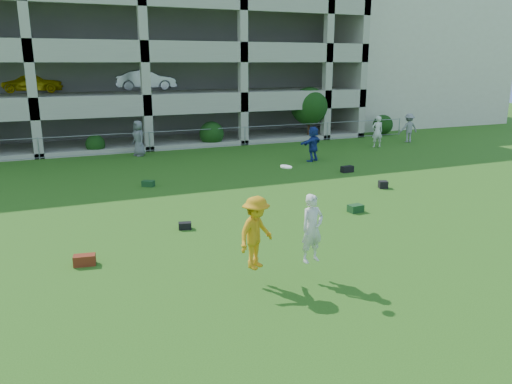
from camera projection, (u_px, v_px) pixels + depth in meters
name	position (u px, v px, depth m)	size (l,w,h in m)	color
ground	(303.00, 274.00, 12.39)	(100.00, 100.00, 0.00)	#235114
stucco_building	(383.00, 63.00, 44.75)	(16.00, 14.00, 10.00)	beige
bystander_c	(139.00, 138.00, 27.81)	(0.97, 0.63, 1.98)	slate
bystander_d	(313.00, 144.00, 26.37)	(1.71, 0.54, 1.85)	navy
bystander_e	(377.00, 132.00, 30.70)	(0.70, 0.46, 1.92)	silver
bystander_f	(409.00, 128.00, 32.61)	(1.21, 0.69, 1.87)	gray
bag_red_a	(85.00, 260.00, 12.92)	(0.55, 0.30, 0.28)	#561F0E
bag_black_b	(185.00, 226.00, 15.73)	(0.40, 0.25, 0.22)	black
bag_green_c	(356.00, 208.00, 17.53)	(0.50, 0.35, 0.26)	#14381C
crate_d	(383.00, 185.00, 20.85)	(0.35, 0.35, 0.30)	black
bag_black_e	(347.00, 169.00, 23.85)	(0.60, 0.30, 0.30)	black
bag_green_g	(148.00, 184.00, 21.13)	(0.50, 0.30, 0.25)	#13341B
frisbee_contest	(270.00, 232.00, 11.61)	(2.31, 1.13, 2.41)	orange
parking_garage	(121.00, 49.00, 35.55)	(30.00, 14.00, 12.00)	#9E998C
fence	(150.00, 141.00, 29.16)	(36.06, 0.06, 1.20)	gray
shrub_row	(220.00, 121.00, 31.29)	(34.38, 2.52, 3.50)	#163D11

